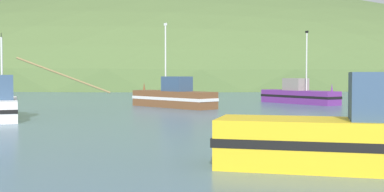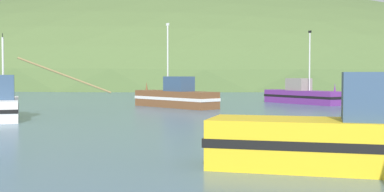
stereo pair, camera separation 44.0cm
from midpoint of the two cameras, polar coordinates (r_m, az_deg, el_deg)
name	(u,v)px [view 1 (the left image)]	position (r m, az deg, el deg)	size (l,w,h in m)	color
hill_mid_right	(174,83)	(151.42, -2.12, 1.44)	(191.64, 153.31, 51.74)	#516B38
fishing_boat_white	(2,105)	(32.30, -20.91, -0.99)	(12.23, 7.33, 5.11)	white
fishing_boat_purple	(299,95)	(47.30, 11.64, 0.10)	(6.29, 7.80, 6.57)	#6B2D84
fishing_boat_brown	(173,97)	(41.03, -2.40, -0.10)	(7.24, 7.39, 6.87)	brown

